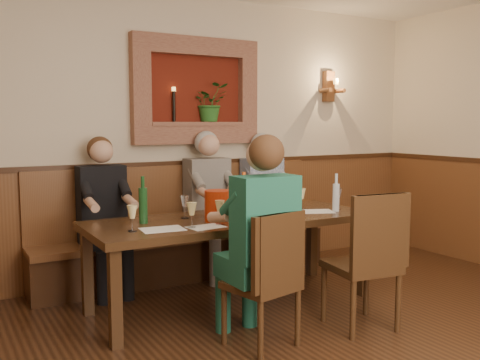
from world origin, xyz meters
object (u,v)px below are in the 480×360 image
at_px(person_bench_left, 105,230).
at_px(water_bottle, 336,196).
at_px(dining_table, 233,226).
at_px(chair_near_left, 263,307).
at_px(chair_near_right, 362,289).
at_px(bench, 186,245).
at_px(wine_bottle_green_b, 143,204).
at_px(person_bench_right, 266,213).
at_px(person_chair_front, 258,258).
at_px(spittoon_bucket, 218,206).
at_px(wine_bottle_green_a, 244,200).
at_px(person_bench_mid, 211,217).

bearing_deg(person_bench_left, water_bottle, -30.62).
height_order(dining_table, person_bench_left, person_bench_left).
xyz_separation_m(chair_near_left, chair_near_right, (0.82, -0.09, 0.02)).
relative_size(bench, wine_bottle_green_b, 8.11).
xyz_separation_m(dining_table, chair_near_right, (0.58, -0.93, -0.38)).
bearing_deg(person_bench_right, chair_near_left, -123.56).
relative_size(bench, person_chair_front, 2.06).
bearing_deg(person_bench_left, spittoon_bucket, -55.27).
relative_size(person_chair_front, wine_bottle_green_b, 3.93).
height_order(spittoon_bucket, wine_bottle_green_b, wine_bottle_green_b).
bearing_deg(wine_bottle_green_b, water_bottle, -10.55).
bearing_deg(bench, wine_bottle_green_a, -87.63).
relative_size(person_bench_mid, water_bottle, 4.32).
height_order(person_chair_front, wine_bottle_green_b, person_chair_front).
distance_m(dining_table, person_chair_front, 0.82).
distance_m(person_bench_right, spittoon_bucket, 1.45).
distance_m(dining_table, chair_near_left, 0.96).
bearing_deg(bench, water_bottle, -51.03).
bearing_deg(water_bottle, wine_bottle_green_a, 173.68).
relative_size(person_bench_mid, person_chair_front, 1.00).
distance_m(spittoon_bucket, water_bottle, 1.12).
bearing_deg(wine_bottle_green_a, chair_near_left, -110.83).
relative_size(chair_near_left, spittoon_bucket, 3.85).
distance_m(chair_near_right, person_chair_front, 0.89).
relative_size(person_bench_left, person_bench_right, 0.99).
bearing_deg(dining_table, bench, 90.00).
distance_m(bench, person_bench_left, 0.88).
xyz_separation_m(chair_near_left, person_chair_front, (-0.00, 0.06, 0.33)).
height_order(chair_near_right, person_chair_front, person_chair_front).
bearing_deg(dining_table, person_chair_front, -107.04).
xyz_separation_m(person_bench_left, wine_bottle_green_a, (0.88, -0.95, 0.32)).
bearing_deg(person_bench_right, bench, 173.13).
distance_m(person_chair_front, wine_bottle_green_a, 0.78).
bearing_deg(water_bottle, dining_table, 167.42).
xyz_separation_m(chair_near_left, person_bench_right, (1.11, 1.68, 0.31)).
bearing_deg(person_chair_front, bench, 82.12).
height_order(person_bench_mid, wine_bottle_green_a, person_bench_mid).
relative_size(wine_bottle_green_a, wine_bottle_green_b, 1.03).
height_order(person_bench_mid, person_bench_right, person_bench_mid).
xyz_separation_m(person_bench_left, wine_bottle_green_b, (0.10, -0.73, 0.32)).
distance_m(dining_table, spittoon_bucket, 0.29).
xyz_separation_m(chair_near_left, wine_bottle_green_b, (-0.51, 0.94, 0.62)).
bearing_deg(wine_bottle_green_b, person_chair_front, -60.33).
bearing_deg(wine_bottle_green_a, wine_bottle_green_b, 164.79).
height_order(chair_near_left, person_bench_mid, person_bench_mid).
distance_m(chair_near_right, wine_bottle_green_a, 1.15).
xyz_separation_m(wine_bottle_green_a, wine_bottle_green_b, (-0.78, 0.21, -0.01)).
distance_m(chair_near_right, person_bench_right, 1.82).
xyz_separation_m(chair_near_right, person_bench_right, (0.29, 1.77, 0.29)).
distance_m(chair_near_left, wine_bottle_green_b, 1.24).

